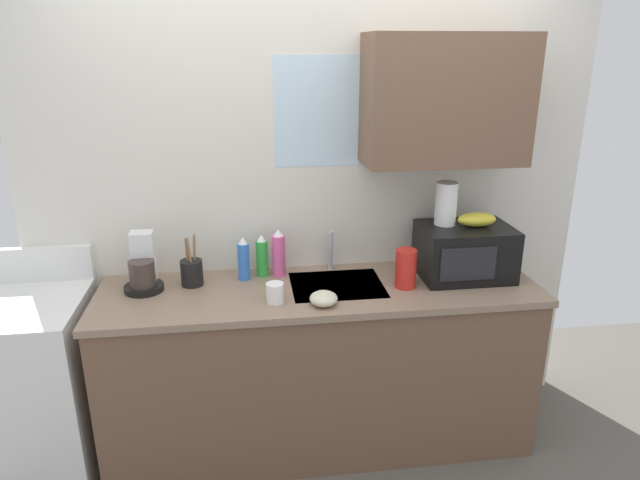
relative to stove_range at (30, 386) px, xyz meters
name	(u,v)px	position (x,y,z in m)	size (l,w,h in m)	color
kitchen_wall_assembly	(333,184)	(1.55, 0.31, 0.89)	(2.96, 0.42, 2.50)	silver
counter_unit	(320,364)	(1.44, 0.00, 0.00)	(2.19, 0.63, 0.90)	brown
sink_faucet	(330,250)	(1.53, 0.24, 0.55)	(0.03, 0.03, 0.21)	#B2B5BA
stove_range	(30,386)	(0.00, 0.00, 0.00)	(0.60, 0.60, 1.08)	white
microwave	(465,251)	(2.20, 0.04, 0.58)	(0.46, 0.35, 0.27)	black
banana_bunch	(477,219)	(2.25, 0.05, 0.75)	(0.20, 0.11, 0.07)	gold
paper_towel_roll	(446,204)	(2.10, 0.10, 0.82)	(0.11, 0.11, 0.22)	white
coffee_maker	(143,269)	(0.58, 0.10, 0.55)	(0.19, 0.21, 0.28)	black
dish_soap_bottle_pink	(279,254)	(1.25, 0.18, 0.56)	(0.07, 0.07, 0.25)	#E55999
dish_soap_bottle_green	(262,256)	(1.16, 0.19, 0.55)	(0.06, 0.06, 0.23)	green
dish_soap_bottle_blue	(244,260)	(1.07, 0.15, 0.55)	(0.06, 0.06, 0.23)	blue
cereal_canister	(406,269)	(1.86, -0.05, 0.54)	(0.10, 0.10, 0.20)	red
mug_white	(275,293)	(1.21, -0.14, 0.49)	(0.08, 0.08, 0.10)	white
utensil_crock	(192,272)	(0.81, 0.12, 0.51)	(0.11, 0.11, 0.26)	black
small_bowl	(324,298)	(1.43, -0.20, 0.47)	(0.13, 0.13, 0.07)	beige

